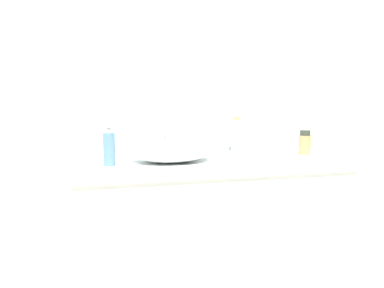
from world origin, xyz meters
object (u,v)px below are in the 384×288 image
(sink_basin, at_px, (172,151))
(soap_dispenser, at_px, (109,147))
(perfume_bottle, at_px, (237,136))
(candle_jar, at_px, (276,152))
(lotion_bottle, at_px, (305,143))

(sink_basin, bearing_deg, soap_dispenser, -174.19)
(sink_basin, height_order, perfume_bottle, perfume_bottle)
(soap_dispenser, height_order, perfume_bottle, soap_dispenser)
(perfume_bottle, bearing_deg, candle_jar, -28.43)
(lotion_bottle, xyz_separation_m, perfume_bottle, (-0.34, 0.09, 0.03))
(perfume_bottle, height_order, candle_jar, perfume_bottle)
(sink_basin, xyz_separation_m, candle_jar, (0.55, 0.04, -0.03))
(perfume_bottle, bearing_deg, lotion_bottle, -15.38)
(sink_basin, distance_m, candle_jar, 0.55)
(soap_dispenser, height_order, lotion_bottle, soap_dispenser)
(lotion_bottle, bearing_deg, perfume_bottle, 164.62)
(soap_dispenser, relative_size, perfume_bottle, 1.02)
(soap_dispenser, bearing_deg, sink_basin, 5.81)
(lotion_bottle, bearing_deg, sink_basin, -176.80)
(lotion_bottle, distance_m, candle_jar, 0.17)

